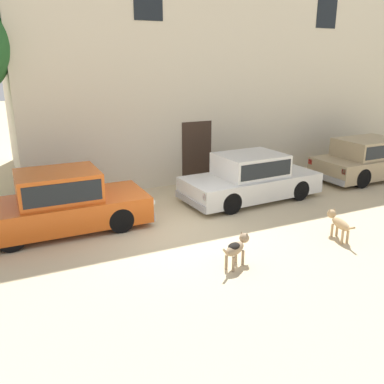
% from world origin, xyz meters
% --- Properties ---
extents(ground_plane, '(80.00, 80.00, 0.00)m').
position_xyz_m(ground_plane, '(0.00, 0.00, 0.00)').
color(ground_plane, '#CCB78E').
extents(parked_sedan_nearest, '(4.30, 1.78, 1.50)m').
position_xyz_m(parked_sedan_nearest, '(-2.42, 1.36, 0.74)').
color(parked_sedan_nearest, '#D15619').
rests_on(parked_sedan_nearest, ground_plane).
extents(parked_sedan_second, '(4.37, 2.00, 1.40)m').
position_xyz_m(parked_sedan_second, '(3.11, 1.37, 0.69)').
color(parked_sedan_second, silver).
rests_on(parked_sedan_second, ground_plane).
extents(parked_sedan_third, '(4.37, 1.87, 1.43)m').
position_xyz_m(parked_sedan_third, '(8.27, 1.56, 0.72)').
color(parked_sedan_third, tan).
rests_on(parked_sedan_third, ground_plane).
extents(apartment_block, '(16.03, 6.41, 8.47)m').
position_xyz_m(apartment_block, '(4.88, 6.95, 4.23)').
color(apartment_block, beige).
rests_on(apartment_block, ground_plane).
extents(stray_dog_spotted, '(0.89, 0.52, 0.66)m').
position_xyz_m(stray_dog_spotted, '(0.47, -2.17, 0.42)').
color(stray_dog_spotted, '#997F60').
rests_on(stray_dog_spotted, ground_plane).
extents(stray_dog_tan, '(0.33, 1.07, 0.65)m').
position_xyz_m(stray_dog_tan, '(3.35, -2.01, 0.41)').
color(stray_dog_tan, tan).
rests_on(stray_dog_tan, ground_plane).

